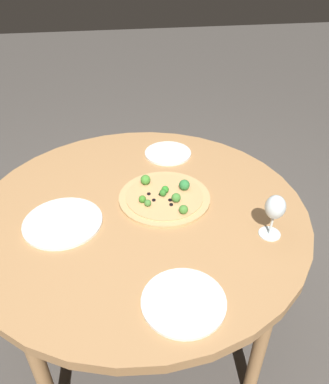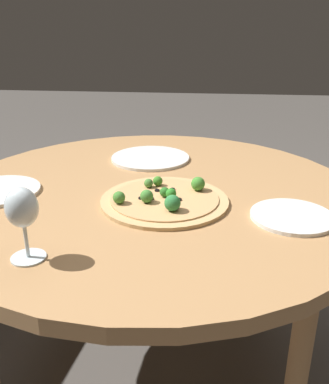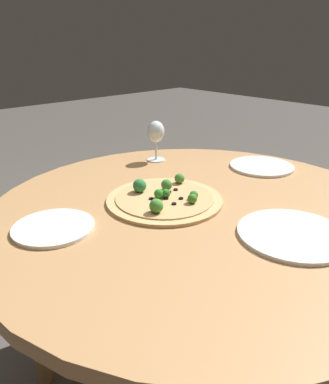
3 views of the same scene
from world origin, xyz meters
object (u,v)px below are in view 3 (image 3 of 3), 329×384
object	(u,v)px
wine_glass	(156,133)
plate_side	(262,166)
plate_near	(293,234)
plate_far	(53,227)
pizza	(164,198)

from	to	relation	value
wine_glass	plate_side	distance (m)	0.42
wine_glass	plate_near	world-z (taller)	wine_glass
plate_far	plate_side	size ratio (longest dim) A/B	0.88
pizza	plate_far	xyz separation A→B (m)	(0.32, -0.06, -0.01)
pizza	plate_far	distance (m)	0.33
plate_near	plate_side	xyz separation A→B (m)	(-0.39, -0.35, 0.00)
plate_near	plate_far	world-z (taller)	same
plate_near	plate_far	bearing A→B (deg)	-46.46
pizza	plate_side	distance (m)	0.48
wine_glass	plate_near	size ratio (longest dim) A/B	0.58
plate_near	plate_far	xyz separation A→B (m)	(0.41, -0.43, 0.00)
pizza	plate_near	distance (m)	0.38
pizza	wine_glass	size ratio (longest dim) A/B	2.20
wine_glass	plate_far	bearing A→B (deg)	23.50
wine_glass	plate_side	size ratio (longest dim) A/B	0.67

